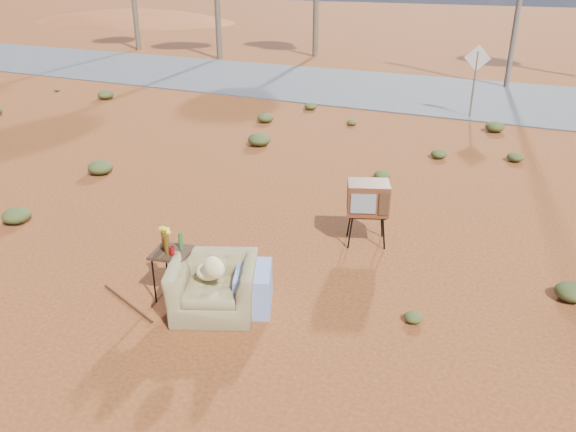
% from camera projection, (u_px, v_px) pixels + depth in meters
% --- Properties ---
extents(ground, '(140.00, 140.00, 0.00)m').
position_uv_depth(ground, '(230.00, 288.00, 8.22)').
color(ground, brown).
rests_on(ground, ground).
extents(highway, '(140.00, 7.00, 0.04)m').
position_uv_depth(highway, '(441.00, 94.00, 20.58)').
color(highway, '#565659').
rests_on(highway, ground).
extents(dirt_mound, '(26.00, 18.00, 2.00)m').
position_uv_depth(dirt_mound, '(134.00, 22.00, 48.07)').
color(dirt_mound, '#9F5826').
rests_on(dirt_mound, ground).
extents(armchair, '(1.48, 1.31, 0.99)m').
position_uv_depth(armchair, '(221.00, 280.00, 7.51)').
color(armchair, olive).
rests_on(armchair, ground).
extents(tv_unit, '(0.82, 0.74, 1.08)m').
position_uv_depth(tv_unit, '(368.00, 199.00, 9.24)').
color(tv_unit, black).
rests_on(tv_unit, ground).
extents(side_table, '(0.60, 0.60, 1.02)m').
position_uv_depth(side_table, '(170.00, 249.00, 7.73)').
color(side_table, '#3A2715').
rests_on(side_table, ground).
extents(rusty_bar, '(1.22, 0.48, 0.03)m').
position_uv_depth(rusty_bar, '(128.00, 303.00, 7.82)').
color(rusty_bar, '#452412').
rests_on(rusty_bar, ground).
extents(road_sign, '(0.78, 0.06, 2.19)m').
position_uv_depth(road_sign, '(476.00, 68.00, 16.91)').
color(road_sign, brown).
rests_on(road_sign, ground).
extents(scrub_patch, '(17.49, 8.07, 0.33)m').
position_uv_depth(scrub_patch, '(302.00, 177.00, 12.12)').
color(scrub_patch, '#434D22').
rests_on(scrub_patch, ground).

